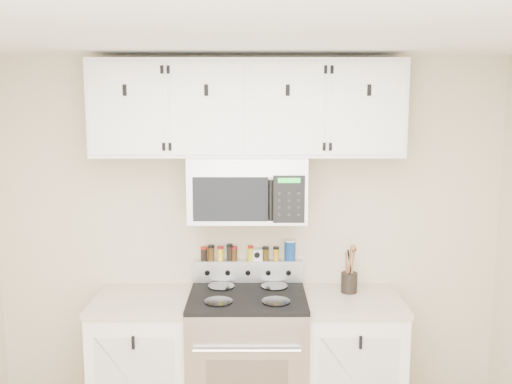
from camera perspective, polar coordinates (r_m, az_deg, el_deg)
back_wall at (r=3.99m, az=-0.81°, el=-4.62°), size 3.50×0.01×2.50m
ceiling at (r=2.16m, az=-1.46°, el=17.15°), size 3.50×3.50×0.01m
range at (r=3.95m, az=-0.84°, el=-16.55°), size 0.76×0.65×1.10m
base_cabinet_left at (r=4.05m, az=-11.07°, el=-16.46°), size 0.64×0.62×0.92m
base_cabinet_right at (r=4.03m, az=9.45°, el=-16.53°), size 0.64×0.62×0.92m
microwave at (r=3.73m, az=-0.85°, el=0.36°), size 0.76×0.44×0.42m
upper_cabinets at (r=3.72m, az=-0.87°, el=8.38°), size 2.00×0.35×0.62m
utensil_crock at (r=3.93m, az=9.31°, el=-8.76°), size 0.11×0.11×0.32m
kitchen_timer at (r=3.99m, az=0.09°, el=-6.29°), size 0.08×0.07×0.08m
salt_canister at (r=3.99m, az=3.42°, el=-5.82°), size 0.08×0.08×0.14m
spice_jar_0 at (r=4.00m, az=-5.24°, el=-6.14°), size 0.04×0.04×0.10m
spice_jar_1 at (r=3.99m, az=-4.52°, el=-6.07°), size 0.05×0.05×0.11m
spice_jar_2 at (r=3.99m, az=-3.57°, el=-6.13°), size 0.04×0.04×0.10m
spice_jar_3 at (r=3.99m, az=-2.64°, el=-6.03°), size 0.04×0.04×0.11m
spice_jar_4 at (r=3.99m, az=-2.19°, el=-6.15°), size 0.04×0.04×0.10m
spice_jar_5 at (r=3.98m, az=-0.56°, el=-6.11°), size 0.04×0.04×0.10m
spice_jar_6 at (r=3.99m, az=0.96°, el=-6.17°), size 0.05×0.05×0.09m
spice_jar_7 at (r=3.99m, az=2.02°, el=-6.16°), size 0.04×0.04×0.10m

